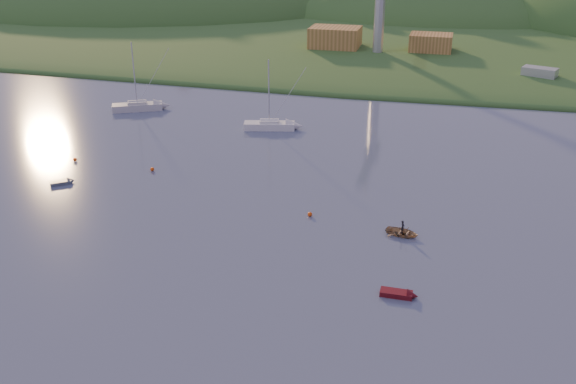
% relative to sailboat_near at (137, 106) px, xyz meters
% --- Properties ---
extents(far_shore, '(620.00, 220.00, 1.50)m').
position_rel_sailboat_near_xyz_m(far_shore, '(32.10, 155.94, -0.73)').
color(far_shore, '#254B1E').
rests_on(far_shore, ground).
extents(shore_slope, '(640.00, 150.00, 7.00)m').
position_rel_sailboat_near_xyz_m(shore_slope, '(32.10, 90.94, -0.73)').
color(shore_slope, '#254B1E').
rests_on(shore_slope, ground).
extents(hill_left, '(170.00, 140.00, 44.00)m').
position_rel_sailboat_near_xyz_m(hill_left, '(-57.90, 125.94, -0.73)').
color(hill_left, '#254B1E').
rests_on(hill_left, ground).
extents(hill_center, '(140.00, 120.00, 36.00)m').
position_rel_sailboat_near_xyz_m(hill_center, '(42.10, 135.94, -0.73)').
color(hill_center, '#254B1E').
rests_on(hill_center, ground).
extents(hillside_trees, '(280.00, 50.00, 32.00)m').
position_rel_sailboat_near_xyz_m(hillside_trees, '(32.10, 110.94, -0.73)').
color(hillside_trees, '#1B4719').
rests_on(hillside_trees, ground).
extents(wharf, '(42.00, 16.00, 2.40)m').
position_rel_sailboat_near_xyz_m(wharf, '(37.10, 47.94, 0.47)').
color(wharf, slate).
rests_on(wharf, ground).
extents(shed_west, '(11.00, 8.00, 4.80)m').
position_rel_sailboat_near_xyz_m(shed_west, '(24.10, 48.94, 4.07)').
color(shed_west, olive).
rests_on(shed_west, wharf).
extents(shed_east, '(9.00, 7.00, 4.00)m').
position_rel_sailboat_near_xyz_m(shed_east, '(45.10, 49.94, 3.67)').
color(shed_east, olive).
rests_on(shed_east, wharf).
extents(sailboat_near, '(8.38, 5.86, 11.31)m').
position_rel_sailboat_near_xyz_m(sailboat_near, '(0.00, 0.00, 0.00)').
color(sailboat_near, silver).
rests_on(sailboat_near, ground).
extents(sailboat_far, '(8.00, 4.02, 10.64)m').
position_rel_sailboat_near_xyz_m(sailboat_far, '(24.28, -4.28, -0.03)').
color(sailboat_far, silver).
rests_on(sailboat_far, ground).
extents(canoe, '(3.86, 3.15, 0.70)m').
position_rel_sailboat_near_xyz_m(canoe, '(47.36, -34.82, -0.38)').
color(canoe, '#A5835B').
rests_on(canoe, ground).
extents(paddler, '(0.45, 0.58, 1.40)m').
position_rel_sailboat_near_xyz_m(paddler, '(47.36, -34.82, -0.03)').
color(paddler, black).
rests_on(paddler, ground).
extents(red_tender, '(3.25, 1.12, 1.11)m').
position_rel_sailboat_near_xyz_m(red_tender, '(48.60, -46.40, -0.50)').
color(red_tender, '#510B12').
rests_on(red_tender, ground).
extents(grey_dinghy, '(2.91, 2.66, 1.08)m').
position_rel_sailboat_near_xyz_m(grey_dinghy, '(6.34, -31.42, -0.51)').
color(grey_dinghy, '#4E5A67').
rests_on(grey_dinghy, ground).
extents(work_vessel, '(15.31, 9.73, 3.71)m').
position_rel_sailboat_near_xyz_m(work_vessel, '(66.34, 33.94, 0.59)').
color(work_vessel, slate).
rests_on(work_vessel, ground).
extents(buoy_1, '(0.50, 0.50, 0.50)m').
position_rel_sailboat_near_xyz_m(buoy_1, '(37.23, -32.83, -0.48)').
color(buoy_1, '#E94A0C').
rests_on(buoy_1, ground).
extents(buoy_2, '(0.50, 0.50, 0.50)m').
position_rel_sailboat_near_xyz_m(buoy_2, '(3.21, -24.26, -0.48)').
color(buoy_2, '#E94A0C').
rests_on(buoy_2, ground).
extents(buoy_3, '(0.50, 0.50, 0.50)m').
position_rel_sailboat_near_xyz_m(buoy_3, '(14.71, -24.88, -0.48)').
color(buoy_3, '#E94A0C').
rests_on(buoy_3, ground).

